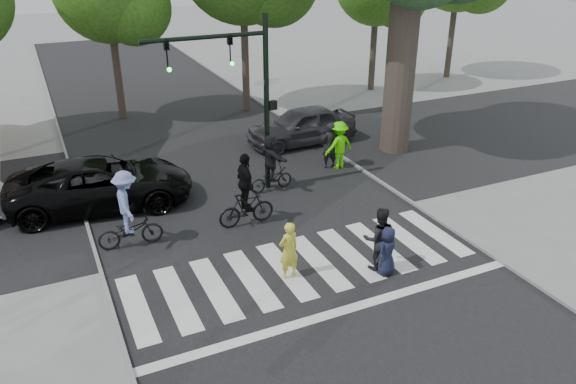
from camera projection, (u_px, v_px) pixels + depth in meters
name	position (u px, v px, depth m)	size (l,w,h in m)	color
ground	(319.00, 285.00, 14.53)	(120.00, 120.00, 0.00)	gray
road_stem	(249.00, 207.00, 18.64)	(10.00, 70.00, 0.01)	black
road_cross	(220.00, 175.00, 21.10)	(70.00, 10.00, 0.01)	black
curb_left	(91.00, 238.00, 16.68)	(0.10, 70.00, 0.10)	gray
curb_right	(377.00, 180.00, 20.55)	(0.10, 70.00, 0.10)	gray
crosswalk	(308.00, 272.00, 15.07)	(10.00, 3.85, 0.01)	silver
traffic_signal	(242.00, 82.00, 18.11)	(4.45, 0.29, 6.00)	black
pedestrian_woman	(289.00, 250.00, 14.56)	(0.59, 0.39, 1.61)	yellow
pedestrian_child	(387.00, 251.00, 14.74)	(0.68, 0.44, 1.39)	#181C34
pedestrian_adult	(379.00, 239.00, 14.90)	(0.88, 0.68, 1.80)	black
cyclist_left	(128.00, 215.00, 15.93)	(1.87, 1.23, 2.34)	black
cyclist_mid	(246.00, 196.00, 17.14)	(1.81, 1.10, 2.35)	black
cyclist_right	(271.00, 166.00, 19.48)	(1.68, 1.56, 2.06)	black
car_suv	(101.00, 184.00, 18.38)	(2.71, 5.87, 1.63)	black
car_grey	(301.00, 126.00, 23.88)	(1.89, 4.70, 1.60)	#37353B
bystander_hivis	(339.00, 145.00, 21.37)	(1.20, 0.69, 1.85)	#4EFF05
bystander_dark	(329.00, 146.00, 21.39)	(0.65, 0.43, 1.79)	black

